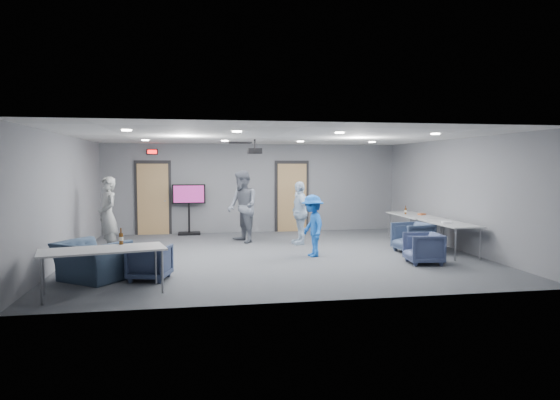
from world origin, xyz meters
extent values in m
plane|color=#3C3F44|center=(0.00, 0.00, 0.00)|extent=(9.00, 9.00, 0.00)
plane|color=silver|center=(0.00, 0.00, 2.70)|extent=(9.00, 9.00, 0.00)
cube|color=slate|center=(0.00, 4.00, 1.35)|extent=(9.00, 0.02, 2.70)
cube|color=slate|center=(0.00, -4.00, 1.35)|extent=(9.00, 0.02, 2.70)
cube|color=slate|center=(-4.50, 0.00, 1.35)|extent=(0.02, 8.00, 2.70)
cube|color=slate|center=(4.50, 0.00, 1.35)|extent=(0.02, 8.00, 2.70)
cube|color=black|center=(-3.00, 3.97, 1.08)|extent=(1.06, 0.06, 2.24)
cube|color=#A68150|center=(-3.00, 3.93, 1.05)|extent=(0.90, 0.05, 2.10)
cylinder|color=gray|center=(-2.65, 3.88, 1.00)|extent=(0.04, 0.10, 0.04)
cube|color=black|center=(1.20, 3.97, 1.08)|extent=(1.06, 0.06, 2.24)
cube|color=#A68150|center=(1.20, 3.93, 1.05)|extent=(0.90, 0.05, 2.10)
cylinder|color=gray|center=(1.55, 3.88, 1.00)|extent=(0.04, 0.10, 0.04)
cube|color=black|center=(-3.00, 3.94, 2.45)|extent=(0.32, 0.06, 0.16)
cube|color=#FF0C0C|center=(-3.00, 3.90, 2.45)|extent=(0.26, 0.02, 0.11)
cube|color=black|center=(-0.50, 2.80, 2.69)|extent=(0.60, 0.60, 0.03)
cylinder|color=white|center=(-3.00, -1.80, 2.69)|extent=(0.18, 0.18, 0.02)
cylinder|color=white|center=(-3.00, 1.80, 2.69)|extent=(0.18, 0.18, 0.02)
cylinder|color=white|center=(-1.00, -1.80, 2.69)|extent=(0.18, 0.18, 0.02)
cylinder|color=white|center=(-1.00, 1.80, 2.69)|extent=(0.18, 0.18, 0.02)
cylinder|color=white|center=(1.00, -1.80, 2.69)|extent=(0.18, 0.18, 0.02)
cylinder|color=white|center=(1.00, 1.80, 2.69)|extent=(0.18, 0.18, 0.02)
cylinder|color=white|center=(3.00, -1.80, 2.69)|extent=(0.18, 0.18, 0.02)
cylinder|color=white|center=(3.00, 1.80, 2.69)|extent=(0.18, 0.18, 0.02)
imported|color=gray|center=(-3.76, 0.67, 0.90)|extent=(0.68, 0.78, 1.79)
imported|color=slate|center=(-0.54, 1.93, 0.96)|extent=(0.99, 1.12, 1.92)
imported|color=silver|center=(0.90, 1.42, 0.82)|extent=(0.51, 1.00, 1.64)
imported|color=blue|center=(0.82, -0.36, 0.70)|extent=(0.60, 0.95, 1.39)
imported|color=#384762|center=(3.27, -0.27, 0.36)|extent=(0.89, 0.87, 0.71)
imported|color=#3D486A|center=(2.90, -1.58, 0.32)|extent=(0.78, 0.77, 0.65)
imported|color=#384361|center=(-2.61, -2.10, 0.32)|extent=(0.83, 0.84, 0.63)
imported|color=#35465C|center=(-3.63, -2.00, 0.35)|extent=(1.44, 1.42, 0.71)
cube|color=#A6A7AA|center=(4.00, 1.27, 0.71)|extent=(0.80, 1.93, 0.03)
cylinder|color=gray|center=(3.68, 2.16, 0.35)|extent=(0.04, 0.04, 0.70)
cylinder|color=gray|center=(3.68, 0.39, 0.35)|extent=(0.04, 0.04, 0.70)
cylinder|color=gray|center=(4.32, 2.16, 0.35)|extent=(0.04, 0.04, 0.70)
cylinder|color=gray|center=(4.32, 0.39, 0.35)|extent=(0.04, 0.04, 0.70)
cube|color=#A6A7AA|center=(4.00, -0.63, 0.71)|extent=(0.74, 1.77, 0.03)
cylinder|color=gray|center=(3.71, 0.18, 0.35)|extent=(0.04, 0.04, 0.70)
cylinder|color=gray|center=(3.71, -1.43, 0.35)|extent=(0.04, 0.04, 0.70)
cylinder|color=gray|center=(4.29, 0.18, 0.35)|extent=(0.04, 0.04, 0.70)
cylinder|color=gray|center=(4.29, -1.43, 0.35)|extent=(0.04, 0.04, 0.70)
cube|color=#A6A7AA|center=(-3.26, -3.00, 0.71)|extent=(2.05, 1.22, 0.03)
cylinder|color=gray|center=(-2.47, -2.49, 0.35)|extent=(0.04, 0.04, 0.70)
cylinder|color=gray|center=(-4.18, -2.89, 0.35)|extent=(0.04, 0.04, 0.70)
cylinder|color=gray|center=(-2.33, -3.11, 0.35)|extent=(0.04, 0.04, 0.70)
cylinder|color=gray|center=(-4.04, -3.51, 0.35)|extent=(0.04, 0.04, 0.70)
cylinder|color=#57310F|center=(-3.03, -2.60, 0.83)|extent=(0.07, 0.07, 0.19)
cylinder|color=#57310F|center=(-3.03, -2.60, 0.96)|extent=(0.03, 0.03, 0.09)
cylinder|color=beige|center=(-3.03, -2.60, 0.83)|extent=(0.07, 0.07, 0.06)
cylinder|color=#57310F|center=(3.85, 1.46, 0.81)|extent=(0.06, 0.06, 0.16)
cylinder|color=#57310F|center=(3.85, 1.46, 0.93)|extent=(0.02, 0.02, 0.07)
cylinder|color=beige|center=(3.85, 1.46, 0.81)|extent=(0.06, 0.06, 0.05)
cube|color=#BB5B2E|center=(4.19, 1.17, 0.75)|extent=(0.23, 0.20, 0.04)
cube|color=white|center=(3.87, -0.74, 0.75)|extent=(0.24, 0.19, 0.05)
cube|color=black|center=(-1.95, 3.75, 0.03)|extent=(0.65, 0.46, 0.06)
cylinder|color=black|center=(-1.95, 3.75, 0.60)|extent=(0.06, 0.06, 1.11)
cube|color=black|center=(-1.95, 3.75, 1.21)|extent=(0.97, 0.07, 0.58)
cube|color=#7F1C62|center=(-1.95, 3.70, 1.21)|extent=(0.88, 0.01, 0.50)
cylinder|color=black|center=(-0.34, 0.87, 2.58)|extent=(0.04, 0.04, 0.22)
cube|color=black|center=(-0.34, 0.87, 2.40)|extent=(0.34, 0.29, 0.13)
cylinder|color=black|center=(-0.34, 0.72, 2.40)|extent=(0.08, 0.06, 0.08)
camera|label=1|loc=(-1.82, -11.22, 2.06)|focal=32.00mm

